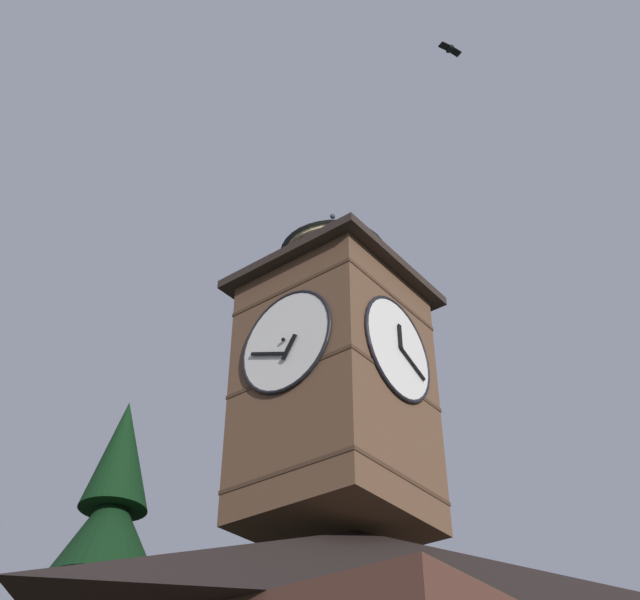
% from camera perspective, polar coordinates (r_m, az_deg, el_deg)
% --- Properties ---
extents(clock_tower, '(4.61, 4.61, 9.90)m').
position_cam_1_polar(clock_tower, '(21.61, 1.03, -4.71)').
color(clock_tower, brown).
rests_on(clock_tower, building_main).
extents(flying_bird_high, '(0.73, 0.44, 0.16)m').
position_cam_1_polar(flying_bird_high, '(24.80, 9.04, 16.90)').
color(flying_bird_high, black).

